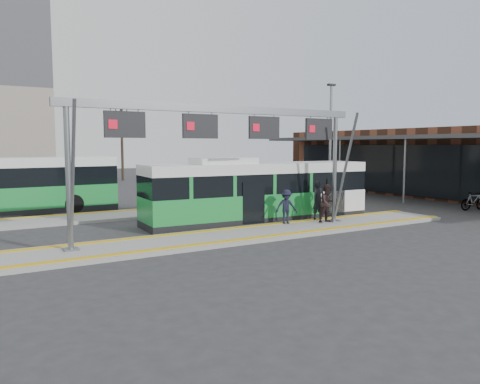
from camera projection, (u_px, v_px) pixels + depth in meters
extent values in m
plane|color=#2D2D30|center=(237.00, 237.00, 19.22)|extent=(120.00, 120.00, 0.00)
cube|color=gray|center=(237.00, 235.00, 19.21)|extent=(22.00, 3.00, 0.15)
cube|color=gray|center=(92.00, 217.00, 24.02)|extent=(20.00, 3.00, 0.15)
cube|color=gold|center=(224.00, 229.00, 20.19)|extent=(22.00, 0.35, 0.02)
cube|color=gold|center=(252.00, 238.00, 18.22)|extent=(22.00, 0.35, 0.02)
cube|color=gold|center=(86.00, 213.00, 24.99)|extent=(20.00, 0.35, 0.02)
cylinder|color=slate|center=(68.00, 177.00, 15.90)|extent=(0.20, 0.20, 5.05)
cube|color=slate|center=(71.00, 249.00, 16.15)|extent=(0.50, 0.50, 0.06)
cylinder|color=slate|center=(73.00, 178.00, 15.31)|extent=(0.12, 1.46, 4.90)
cylinder|color=slate|center=(335.00, 168.00, 22.01)|extent=(0.20, 0.20, 5.05)
cube|color=slate|center=(334.00, 221.00, 22.26)|extent=(0.50, 0.50, 0.06)
cylinder|color=slate|center=(345.00, 169.00, 21.41)|extent=(0.12, 1.46, 4.90)
cube|color=slate|center=(223.00, 109.00, 18.71)|extent=(13.00, 0.25, 0.30)
cube|color=black|center=(125.00, 125.00, 16.74)|extent=(1.50, 0.12, 0.95)
cube|color=red|center=(113.00, 124.00, 16.45)|extent=(0.32, 0.02, 0.32)
cube|color=black|center=(200.00, 126.00, 18.27)|extent=(1.50, 0.12, 0.95)
cube|color=red|center=(191.00, 126.00, 17.98)|extent=(0.32, 0.02, 0.32)
cube|color=black|center=(264.00, 128.00, 19.79)|extent=(1.50, 0.12, 0.95)
cube|color=red|center=(256.00, 128.00, 19.51)|extent=(0.32, 0.02, 0.32)
cube|color=black|center=(319.00, 129.00, 21.32)|extent=(1.50, 0.12, 0.95)
cube|color=red|center=(312.00, 129.00, 21.03)|extent=(0.32, 0.02, 0.32)
cube|color=brown|center=(473.00, 163.00, 33.59)|extent=(8.00, 32.00, 5.00)
cube|color=black|center=(435.00, 172.00, 31.50)|extent=(0.15, 28.00, 3.60)
cube|color=#3F3F42|center=(423.00, 137.00, 30.61)|extent=(4.00, 30.00, 0.25)
cylinder|color=slate|center=(405.00, 171.00, 29.96)|extent=(0.14, 0.14, 4.30)
cylinder|color=slate|center=(340.00, 167.00, 35.09)|extent=(0.14, 0.14, 4.30)
cube|color=black|center=(258.00, 218.00, 23.23)|extent=(11.68, 3.06, 0.34)
cube|color=#1D8739|center=(258.00, 203.00, 23.16)|extent=(11.68, 3.06, 1.11)
cube|color=black|center=(259.00, 183.00, 23.06)|extent=(11.67, 2.98, 0.96)
cube|color=white|center=(259.00, 168.00, 22.99)|extent=(11.68, 3.06, 0.48)
cube|color=orange|center=(350.00, 167.00, 25.67)|extent=(0.14, 1.72, 0.27)
cube|color=white|center=(223.00, 161.00, 22.06)|extent=(2.98, 1.87, 0.29)
cylinder|color=black|center=(191.00, 221.00, 20.38)|extent=(0.98, 0.34, 0.96)
cylinder|color=black|center=(174.00, 214.00, 22.27)|extent=(0.98, 0.34, 0.96)
cylinder|color=black|center=(328.00, 210.00, 23.86)|extent=(0.98, 0.34, 0.96)
cylinder|color=black|center=(303.00, 205.00, 25.76)|extent=(0.98, 0.34, 0.96)
cylinder|color=black|center=(74.00, 204.00, 26.09)|extent=(1.05, 0.36, 1.03)
cylinder|color=black|center=(64.00, 200.00, 28.03)|extent=(1.05, 0.36, 1.03)
imported|color=black|center=(318.00, 200.00, 22.71)|extent=(0.74, 0.52, 1.91)
imported|color=black|center=(328.00, 203.00, 21.91)|extent=(0.89, 0.70, 1.80)
imported|color=black|center=(286.00, 207.00, 21.55)|extent=(1.16, 0.88, 1.58)
imported|color=gray|center=(474.00, 201.00, 27.09)|extent=(1.83, 0.92, 1.06)
cylinder|color=#382B21|center=(39.00, 146.00, 44.00)|extent=(0.28, 0.28, 7.40)
cylinder|color=#382B21|center=(122.00, 145.00, 50.05)|extent=(0.28, 0.28, 7.63)
cylinder|color=slate|center=(330.00, 146.00, 28.66)|extent=(0.16, 0.16, 7.41)
cube|color=black|center=(331.00, 85.00, 28.29)|extent=(0.50, 0.25, 0.12)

